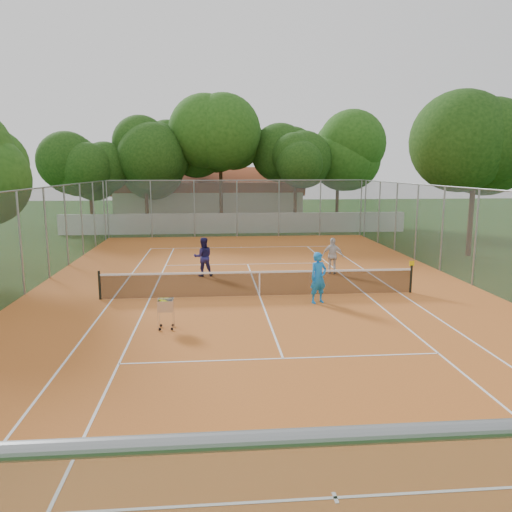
{
  "coord_description": "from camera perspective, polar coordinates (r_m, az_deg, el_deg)",
  "views": [
    {
      "loc": [
        -1.74,
        -18.37,
        4.8
      ],
      "look_at": [
        0.0,
        1.5,
        1.3
      ],
      "focal_mm": 35.0,
      "sensor_mm": 36.0,
      "label": 1
    }
  ],
  "objects": [
    {
      "name": "player_near",
      "position": [
        18.03,
        7.14,
        -2.48
      ],
      "size": [
        0.79,
        0.67,
        1.85
      ],
      "primitive_type": "imported",
      "rotation": [
        0.0,
        0.0,
        0.41
      ],
      "color": "blue",
      "rests_on": "court_pad"
    },
    {
      "name": "clubhouse",
      "position": [
        47.44,
        -5.35,
        6.77
      ],
      "size": [
        16.4,
        9.0,
        4.4
      ],
      "primitive_type": "cube",
      "color": "beige",
      "rests_on": "ground"
    },
    {
      "name": "ball_hopper",
      "position": [
        15.33,
        -10.25,
        -6.41
      ],
      "size": [
        0.6,
        0.6,
        1.0
      ],
      "primitive_type": "cube",
      "rotation": [
        0.0,
        0.0,
        0.28
      ],
      "color": "silver",
      "rests_on": "court_pad"
    },
    {
      "name": "court_pad",
      "position": [
        19.06,
        0.4,
        -4.6
      ],
      "size": [
        18.0,
        34.0,
        0.02
      ],
      "primitive_type": "cube",
      "color": "#BF6425",
      "rests_on": "ground"
    },
    {
      "name": "boundary_wall",
      "position": [
        37.63,
        -2.33,
        3.77
      ],
      "size": [
        26.0,
        0.3,
        1.5
      ],
      "primitive_type": "cube",
      "color": "white",
      "rests_on": "ground"
    },
    {
      "name": "player_far_left",
      "position": [
        22.49,
        -6.05,
        -0.1
      ],
      "size": [
        0.94,
        0.78,
        1.75
      ],
      "primitive_type": "imported",
      "rotation": [
        0.0,
        0.0,
        3.28
      ],
      "color": "navy",
      "rests_on": "court_pad"
    },
    {
      "name": "court_lines",
      "position": [
        19.06,
        0.4,
        -4.56
      ],
      "size": [
        10.98,
        23.78,
        0.01
      ],
      "primitive_type": "cube",
      "color": "white",
      "rests_on": "court_pad"
    },
    {
      "name": "ground",
      "position": [
        19.06,
        0.4,
        -4.63
      ],
      "size": [
        120.0,
        120.0,
        0.0
      ],
      "primitive_type": "plane",
      "color": "#15360E",
      "rests_on": "ground"
    },
    {
      "name": "tennis_net",
      "position": [
        18.94,
        0.4,
        -3.14
      ],
      "size": [
        11.88,
        0.1,
        0.98
      ],
      "primitive_type": "cube",
      "color": "black",
      "rests_on": "court_pad"
    },
    {
      "name": "player_far_right",
      "position": [
        23.13,
        8.77,
        0.01
      ],
      "size": [
        1.06,
        0.75,
        1.67
      ],
      "primitive_type": "imported",
      "rotation": [
        0.0,
        0.0,
        2.75
      ],
      "color": "silver",
      "rests_on": "court_pad"
    },
    {
      "name": "perimeter_fence",
      "position": [
        18.66,
        0.4,
        1.32
      ],
      "size": [
        18.0,
        34.0,
        4.0
      ],
      "primitive_type": "cube",
      "color": "slate",
      "rests_on": "ground"
    },
    {
      "name": "tropical_trees",
      "position": [
        40.41,
        -2.58,
        10.23
      ],
      "size": [
        29.0,
        19.0,
        10.0
      ],
      "primitive_type": "cube",
      "color": "black",
      "rests_on": "ground"
    }
  ]
}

